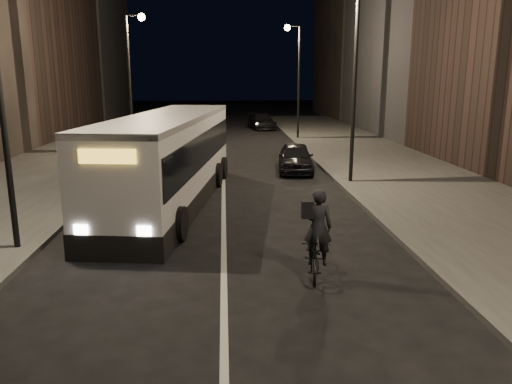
{
  "coord_description": "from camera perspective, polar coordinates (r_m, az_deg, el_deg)",
  "views": [
    {
      "loc": [
        0.05,
        -9.25,
        4.68
      ],
      "look_at": [
        0.93,
        4.37,
        1.5
      ],
      "focal_mm": 35.0,
      "sensor_mm": 36.0,
      "label": 1
    }
  ],
  "objects": [
    {
      "name": "car_far",
      "position": [
        45.53,
        0.66,
        8.1
      ],
      "size": [
        2.57,
        5.02,
        1.39
      ],
      "primitive_type": "imported",
      "rotation": [
        0.0,
        0.0,
        0.13
      ],
      "color": "black",
      "rests_on": "ground"
    },
    {
      "name": "city_bus",
      "position": [
        18.71,
        -9.85,
        4.08
      ],
      "size": [
        4.25,
        12.52,
        3.32
      ],
      "rotation": [
        0.0,
        0.0,
        -0.14
      ],
      "color": "silver",
      "rests_on": "ground"
    },
    {
      "name": "streetlight_right_far",
      "position": [
        37.63,
        4.53,
        14.12
      ],
      "size": [
        1.2,
        0.44,
        8.12
      ],
      "color": "black",
      "rests_on": "sidewalk_right"
    },
    {
      "name": "cyclist_on_bicycle",
      "position": [
        11.92,
        6.87,
        -6.33
      ],
      "size": [
        0.97,
        1.98,
        2.19
      ],
      "rotation": [
        0.0,
        0.0,
        -0.17
      ],
      "color": "black",
      "rests_on": "ground"
    },
    {
      "name": "car_mid",
      "position": [
        37.99,
        -8.27,
        6.93
      ],
      "size": [
        1.65,
        4.17,
        1.35
      ],
      "primitive_type": "imported",
      "rotation": [
        0.0,
        0.0,
        3.09
      ],
      "color": "#353538",
      "rests_on": "ground"
    },
    {
      "name": "streetlight_right_mid",
      "position": [
        21.91,
        10.62,
        14.68
      ],
      "size": [
        1.2,
        0.44,
        8.12
      ],
      "color": "black",
      "rests_on": "sidewalk_right"
    },
    {
      "name": "streetlight_left_far",
      "position": [
        31.72,
        -13.87,
        13.98
      ],
      "size": [
        1.2,
        0.44,
        8.12
      ],
      "color": "black",
      "rests_on": "sidewalk_left"
    },
    {
      "name": "sidewalk_right",
      "position": [
        25.16,
        16.02,
        2.07
      ],
      "size": [
        7.0,
        70.0,
        0.16
      ],
      "primitive_type": "cube",
      "color": "#343432",
      "rests_on": "ground"
    },
    {
      "name": "streetlight_left_near",
      "position": [
        14.32,
        -26.67,
        14.5
      ],
      "size": [
        1.2,
        0.44,
        8.12
      ],
      "color": "black",
      "rests_on": "sidewalk_left"
    },
    {
      "name": "ground",
      "position": [
        10.37,
        -3.68,
        -13.75
      ],
      "size": [
        180.0,
        180.0,
        0.0
      ],
      "primitive_type": "plane",
      "color": "black",
      "rests_on": "ground"
    },
    {
      "name": "sidewalk_left",
      "position": [
        25.2,
        -23.46,
        1.5
      ],
      "size": [
        7.0,
        70.0,
        0.16
      ],
      "primitive_type": "cube",
      "color": "#343432",
      "rests_on": "ground"
    },
    {
      "name": "car_near",
      "position": [
        25.0,
        4.54,
        3.94
      ],
      "size": [
        2.09,
        4.33,
        1.42
      ],
      "primitive_type": "imported",
      "rotation": [
        0.0,
        0.0,
        -0.1
      ],
      "color": "black",
      "rests_on": "ground"
    }
  ]
}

